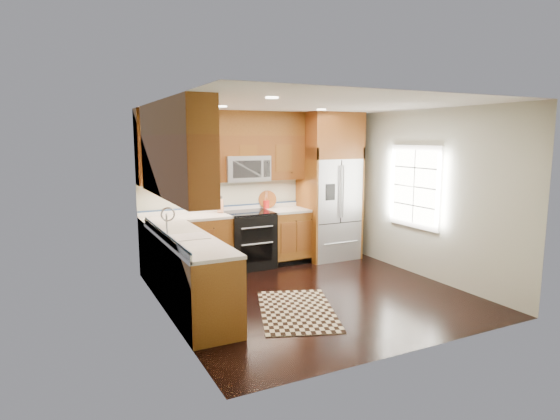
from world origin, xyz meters
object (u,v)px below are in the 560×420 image
range (249,240)px  refrigerator (330,186)px  rug (297,310)px  utensil_crock (266,202)px  knife_block (220,206)px

range → refrigerator: refrigerator is taller
rug → utensil_crock: 2.71m
refrigerator → knife_block: refrigerator is taller
knife_block → utensil_crock: utensil_crock is taller
rug → knife_block: knife_block is taller
refrigerator → range: bearing=178.6°
knife_block → utensil_crock: size_ratio=0.93×
refrigerator → knife_block: 2.02m
refrigerator → knife_block: bearing=174.1°
utensil_crock → rug: bearing=-106.0°
refrigerator → knife_block: size_ratio=9.34×
range → knife_block: (-0.44, 0.17, 0.58)m
utensil_crock → refrigerator: bearing=-15.3°
range → rug: (-0.25, -2.14, -0.46)m
range → refrigerator: size_ratio=0.36×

